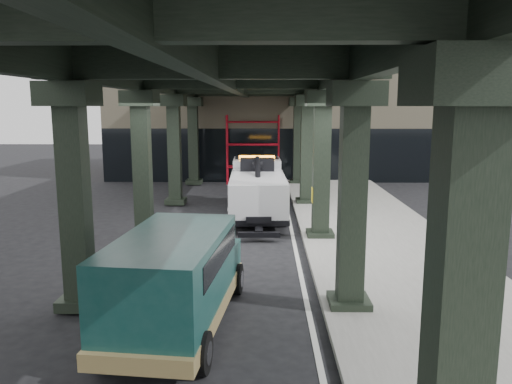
# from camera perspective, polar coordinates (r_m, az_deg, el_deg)

# --- Properties ---
(ground) EXTENTS (90.00, 90.00, 0.00)m
(ground) POSITION_cam_1_polar(r_m,az_deg,el_deg) (15.25, -1.73, -7.38)
(ground) COLOR black
(ground) RESTS_ON ground
(sidewalk) EXTENTS (5.00, 40.00, 0.15)m
(sidewalk) POSITION_cam_1_polar(r_m,az_deg,el_deg) (17.54, 13.50, -5.10)
(sidewalk) COLOR gray
(sidewalk) RESTS_ON ground
(lane_stripe) EXTENTS (0.12, 38.00, 0.01)m
(lane_stripe) POSITION_cam_1_polar(r_m,az_deg,el_deg) (17.18, 4.30, -5.41)
(lane_stripe) COLOR silver
(lane_stripe) RESTS_ON ground
(viaduct) EXTENTS (7.40, 32.00, 6.40)m
(viaduct) POSITION_cam_1_polar(r_m,az_deg,el_deg) (16.62, -2.90, 13.08)
(viaduct) COLOR black
(viaduct) RESTS_ON ground
(building) EXTENTS (22.00, 10.00, 8.00)m
(building) POSITION_cam_1_polar(r_m,az_deg,el_deg) (34.58, 3.22, 8.94)
(building) COLOR #C6B793
(building) RESTS_ON ground
(scaffolding) EXTENTS (3.08, 0.88, 4.00)m
(scaffolding) POSITION_cam_1_polar(r_m,az_deg,el_deg) (29.30, -0.35, 5.10)
(scaffolding) COLOR red
(scaffolding) RESTS_ON ground
(tow_truck) EXTENTS (2.43, 7.55, 2.45)m
(tow_truck) POSITION_cam_1_polar(r_m,az_deg,el_deg) (20.81, 0.15, 0.64)
(tow_truck) COLOR black
(tow_truck) RESTS_ON ground
(towed_van) EXTENTS (2.46, 5.23, 2.05)m
(towed_van) POSITION_cam_1_polar(r_m,az_deg,el_deg) (10.29, -9.10, -9.62)
(towed_van) COLOR #103B38
(towed_van) RESTS_ON ground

